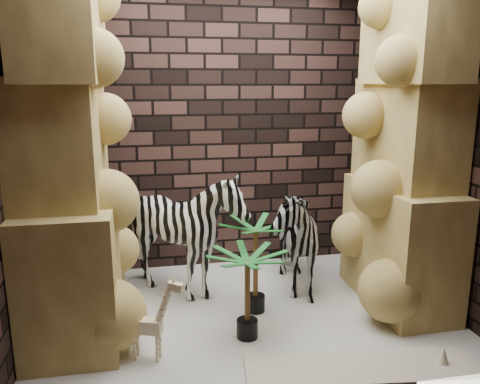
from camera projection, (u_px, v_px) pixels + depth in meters
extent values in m
plane|color=silver|center=(247.00, 314.00, 4.19)|extent=(3.50, 3.50, 0.00)
plane|color=black|center=(223.00, 130.00, 5.05)|extent=(3.50, 0.00, 3.50)
plane|color=black|center=(294.00, 172.00, 2.66)|extent=(3.50, 0.00, 3.50)
plane|color=black|center=(16.00, 150.00, 3.53)|extent=(0.00, 3.00, 3.00)
plane|color=black|center=(441.00, 139.00, 4.19)|extent=(0.00, 3.00, 3.00)
imported|color=white|center=(287.00, 225.00, 4.63)|extent=(0.63, 1.09, 1.26)
imported|color=white|center=(186.00, 239.00, 4.44)|extent=(1.02, 1.25, 1.12)
cube|color=beige|center=(363.00, 369.00, 3.34)|extent=(1.68, 0.61, 0.05)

